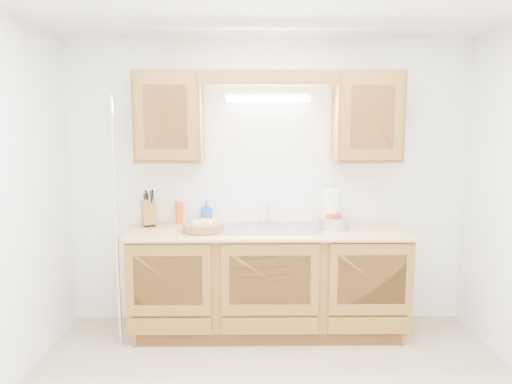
{
  "coord_description": "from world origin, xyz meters",
  "views": [
    {
      "loc": [
        -0.16,
        -2.88,
        1.81
      ],
      "look_at": [
        -0.11,
        0.85,
        1.26
      ],
      "focal_mm": 35.0,
      "sensor_mm": 36.0,
      "label": 1
    }
  ],
  "objects_px": {
    "fruit_basket": "(203,226)",
    "paper_towel": "(332,208)",
    "knife_block": "(149,212)",
    "apple_bowl": "(333,222)"
  },
  "relations": [
    {
      "from": "knife_block",
      "to": "apple_bowl",
      "type": "height_order",
      "value": "knife_block"
    },
    {
      "from": "fruit_basket",
      "to": "paper_towel",
      "type": "relative_size",
      "value": 1.11
    },
    {
      "from": "fruit_basket",
      "to": "knife_block",
      "type": "relative_size",
      "value": 1.31
    },
    {
      "from": "fruit_basket",
      "to": "apple_bowl",
      "type": "xyz_separation_m",
      "value": [
        1.08,
        0.1,
        0.01
      ]
    },
    {
      "from": "fruit_basket",
      "to": "apple_bowl",
      "type": "bearing_deg",
      "value": 5.23
    },
    {
      "from": "paper_towel",
      "to": "apple_bowl",
      "type": "relative_size",
      "value": 1.25
    },
    {
      "from": "fruit_basket",
      "to": "paper_towel",
      "type": "distance_m",
      "value": 1.1
    },
    {
      "from": "fruit_basket",
      "to": "paper_towel",
      "type": "height_order",
      "value": "paper_towel"
    },
    {
      "from": "fruit_basket",
      "to": "paper_towel",
      "type": "bearing_deg",
      "value": 8.23
    },
    {
      "from": "knife_block",
      "to": "paper_towel",
      "type": "height_order",
      "value": "paper_towel"
    }
  ]
}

